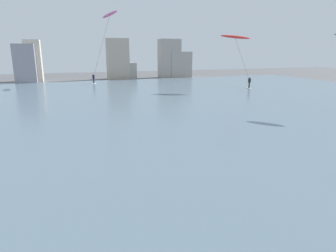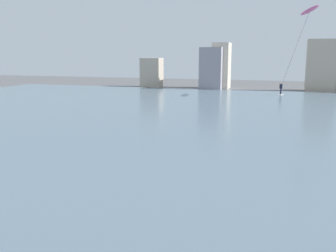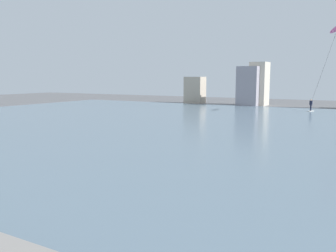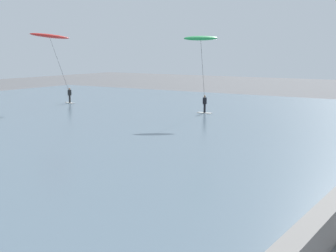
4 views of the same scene
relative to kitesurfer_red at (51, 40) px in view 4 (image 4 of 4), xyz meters
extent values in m
cube|color=gray|center=(-19.62, -33.21, -6.20)|extent=(60.00, 0.70, 1.12)
cube|color=silver|center=(2.76, 0.34, -6.63)|extent=(0.87, 1.47, 0.06)
cylinder|color=black|center=(2.76, 0.34, -6.21)|extent=(0.20, 0.20, 0.78)
cube|color=black|center=(2.76, 0.34, -5.52)|extent=(0.39, 0.32, 0.60)
sphere|color=#9E7051|center=(2.76, 0.34, -5.11)|extent=(0.20, 0.20, 0.20)
cylinder|color=#333333|center=(1.28, 0.16, -2.65)|extent=(2.97, 0.39, 5.84)
ellipsoid|color=red|center=(-0.19, -0.02, 0.41)|extent=(4.05, 3.14, 0.78)
cube|color=silver|center=(3.29, -15.86, -6.63)|extent=(0.49, 1.42, 0.06)
cylinder|color=black|center=(3.29, -15.86, -6.21)|extent=(0.20, 0.20, 0.78)
cube|color=black|center=(3.29, -15.86, -5.52)|extent=(0.35, 0.23, 0.60)
sphere|color=tan|center=(3.29, -15.86, -5.11)|extent=(0.20, 0.20, 0.20)
cylinder|color=#333333|center=(2.19, -16.22, -2.84)|extent=(2.22, 0.76, 5.46)
ellipsoid|color=green|center=(1.09, -16.59, 0.04)|extent=(2.56, 2.87, 0.57)
camera|label=1|loc=(-22.19, -35.97, -1.33)|focal=31.48mm
camera|label=2|loc=(-17.14, -39.10, -1.08)|focal=40.70mm
camera|label=3|loc=(-10.56, -37.71, -2.10)|focal=38.15mm
camera|label=4|loc=(-35.72, -36.91, -0.81)|focal=52.38mm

